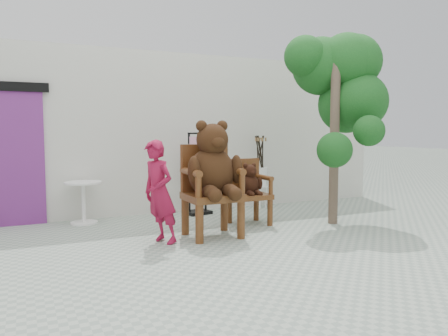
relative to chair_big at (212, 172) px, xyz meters
name	(u,v)px	position (x,y,z in m)	size (l,w,h in m)	color
ground_plane	(244,243)	(0.24, -0.55, -0.95)	(60.00, 60.00, 0.00)	#95A08F
back_wall	(173,133)	(0.24, 2.55, 0.55)	(9.00, 1.00, 3.00)	silver
doorway	(4,155)	(-2.76, 2.03, 0.21)	(1.40, 0.11, 2.33)	#6E2775
chair_big	(212,172)	(0.00, 0.00, 0.00)	(0.83, 0.89, 1.70)	#48260F
chair_small	(248,186)	(0.88, 0.54, -0.32)	(0.62, 0.57, 1.08)	#48260F
person	(160,193)	(-0.82, -0.11, -0.24)	(0.52, 0.34, 1.42)	maroon
cafe_table	(83,197)	(-1.60, 1.71, -0.51)	(0.60, 0.60, 0.70)	white
display_stand	(198,183)	(0.44, 1.69, -0.37)	(0.51, 0.43, 1.51)	black
stool_bucket	(260,176)	(1.82, 1.80, -0.31)	(0.32, 0.32, 1.45)	white
tree	(343,84)	(2.50, 0.16, 1.38)	(1.69, 1.78, 3.20)	#46362A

